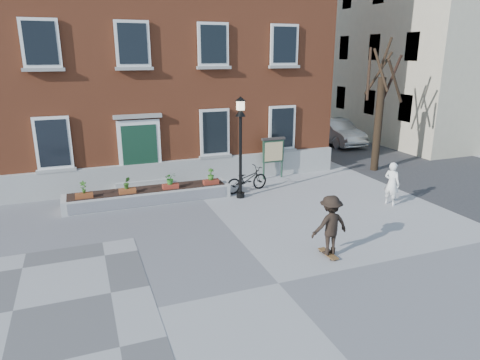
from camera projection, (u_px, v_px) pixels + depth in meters
name	position (u px, v px, depth m)	size (l,w,h in m)	color
ground	(278.00, 283.00, 10.56)	(100.00, 100.00, 0.00)	gray
checker_patch	(13.00, 311.00, 9.42)	(6.00, 6.00, 0.01)	#515153
bicycle	(247.00, 179.00, 17.44)	(0.68, 1.94, 1.02)	black
parked_car	(336.00, 132.00, 26.55)	(1.63, 4.68, 1.54)	#ADB0B2
bystander	(392.00, 184.00, 15.83)	(0.60, 0.39, 1.63)	white
brick_building	(118.00, 35.00, 20.61)	(18.40, 10.85, 12.60)	#984729
planter_assembly	(149.00, 194.00, 16.23)	(6.20, 1.12, 1.15)	beige
bare_tree	(379.00, 112.00, 20.01)	(1.83, 1.83, 6.16)	black
side_street	(382.00, 32.00, 32.41)	(15.20, 36.00, 14.50)	#39393C
lamp_post	(240.00, 134.00, 16.12)	(0.40, 0.40, 3.93)	black
notice_board	(273.00, 151.00, 19.06)	(1.10, 0.16, 1.87)	#1A3423
skateboarder	(330.00, 225.00, 11.74)	(1.12, 0.78, 1.77)	brown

